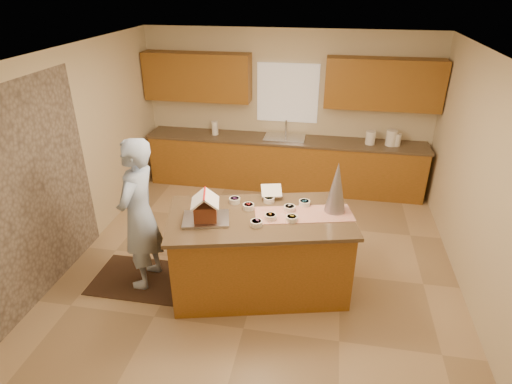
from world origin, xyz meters
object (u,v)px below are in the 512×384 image
island_base (260,254)px  boy (139,215)px  gingerbread_house (205,209)px  tinsel_tree (337,187)px

island_base → boy: 1.49m
boy → gingerbread_house: boy is taller
island_base → tinsel_tree: size_ratio=3.27×
boy → gingerbread_house: (0.84, -0.08, 0.21)m
gingerbread_house → tinsel_tree: bearing=18.1°
tinsel_tree → boy: bearing=-170.4°
island_base → tinsel_tree: bearing=3.7°
tinsel_tree → boy: boy is taller
tinsel_tree → gingerbread_house: (-1.40, -0.46, -0.16)m
boy → island_base: bearing=97.7°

